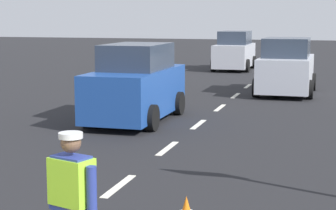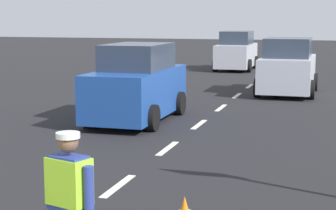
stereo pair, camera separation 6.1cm
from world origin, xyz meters
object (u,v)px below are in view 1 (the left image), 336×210
Objects in this scene: road_worker at (74,200)px; car_oncoming_third at (234,52)px; car_oncoming_lead at (136,85)px; car_outgoing_far at (286,68)px.

car_oncoming_third is (-2.68, 25.92, 0.03)m from road_worker.
road_worker is 0.40× the size of car_oncoming_lead.
car_outgoing_far is (3.52, -9.29, 0.00)m from car_oncoming_third.
car_oncoming_lead is at bearing -116.82° from car_outgoing_far.
car_oncoming_third is 1.00× the size of car_outgoing_far.
car_oncoming_lead is 1.06× the size of car_oncoming_third.
car_oncoming_third is 9.94m from car_outgoing_far.
car_oncoming_lead reaches higher than road_worker.
car_oncoming_lead is (-2.66, 9.70, 0.06)m from road_worker.
road_worker is 26.06m from car_oncoming_third.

